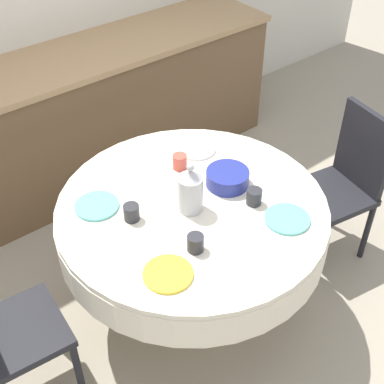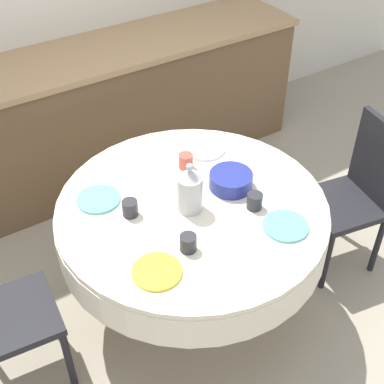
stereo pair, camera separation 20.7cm
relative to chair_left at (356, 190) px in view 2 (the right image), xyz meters
The scene contains 14 objects.
ground_plane 1.14m from the chair_left, behind, with size 12.00×12.00×0.00m, color #9E937F.
kitchen_counter 1.88m from the chair_left, 122.04° to the left, with size 3.24×0.64×0.96m.
dining_table 1.02m from the chair_left, behind, with size 1.34×1.34×0.76m.
chair_left is the anchor object (origin of this frame).
plate_near_left 1.38m from the chair_left, behind, with size 0.22×0.22×0.01m, color yellow.
cup_near_left 1.21m from the chair_left, behind, with size 0.08×0.08×0.08m, color #28282D.
plate_near_right 0.78m from the chair_left, 165.24° to the right, with size 0.22×0.22×0.01m, color #60BCB7.
cup_near_right 0.80m from the chair_left, behind, with size 0.08×0.08×0.08m, color #28282D.
plate_far_left 1.46m from the chair_left, 161.81° to the left, with size 0.22×0.22×0.01m, color #60BCB7.
cup_far_left 1.34m from the chair_left, 167.99° to the left, with size 0.08×0.08×0.08m, color #28282D.
plate_far_right 0.90m from the chair_left, 143.08° to the left, with size 0.22×0.22×0.01m, color white.
cup_far_right 1.01m from the chair_left, 152.77° to the left, with size 0.08×0.08×0.08m, color #CC4C3D.
coffee_carafe 1.09m from the chair_left, behind, with size 0.12×0.12×0.27m.
fruit_bowl 0.83m from the chair_left, 166.09° to the left, with size 0.22×0.22×0.08m, color navy.
Camera 2 is at (-1.05, -1.64, 2.48)m, focal length 50.00 mm.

